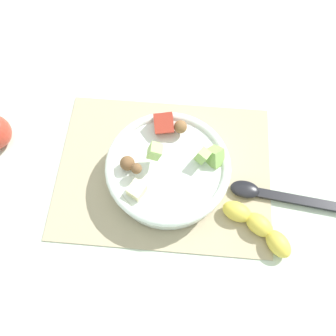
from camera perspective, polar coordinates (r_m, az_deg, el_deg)
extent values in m
plane|color=silver|center=(0.73, -0.61, -0.45)|extent=(2.40, 2.40, 0.00)
cube|color=tan|center=(0.73, -0.62, -0.35)|extent=(0.42, 0.32, 0.01)
cylinder|color=white|center=(0.70, 0.00, -0.52)|extent=(0.22, 0.22, 0.05)
torus|color=white|center=(0.67, 0.00, 0.36)|extent=(0.23, 0.23, 0.02)
cube|color=beige|center=(0.64, -4.90, -3.44)|extent=(0.04, 0.04, 0.03)
cube|color=#93C160|center=(0.66, 5.41, 1.62)|extent=(0.03, 0.03, 0.03)
sphere|color=brown|center=(0.64, -4.96, -0.08)|extent=(0.03, 0.03, 0.03)
sphere|color=brown|center=(0.69, 1.95, 6.47)|extent=(0.03, 0.04, 0.03)
sphere|color=brown|center=(0.66, -6.38, 0.74)|extent=(0.05, 0.04, 0.04)
cube|color=#A3CC6B|center=(0.64, -2.08, 2.64)|extent=(0.03, 0.02, 0.03)
cube|color=#93C160|center=(0.68, 7.35, 1.76)|extent=(0.04, 0.05, 0.05)
cube|color=#BC3828|center=(0.70, -0.63, 6.98)|extent=(0.04, 0.05, 0.04)
ellipsoid|color=black|center=(0.72, 11.92, -3.29)|extent=(0.06, 0.04, 0.01)
cube|color=black|center=(0.74, 20.75, -4.91)|extent=(0.20, 0.04, 0.01)
ellipsoid|color=yellow|center=(0.69, 16.87, -11.28)|extent=(0.06, 0.07, 0.04)
ellipsoid|color=yellow|center=(0.69, 14.08, -8.60)|extent=(0.07, 0.06, 0.04)
ellipsoid|color=yellow|center=(0.69, 10.71, -6.71)|extent=(0.06, 0.05, 0.04)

